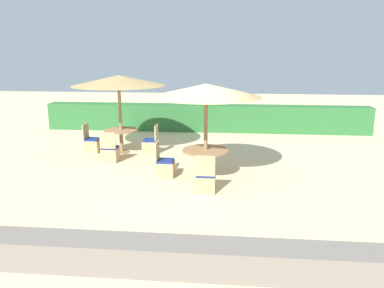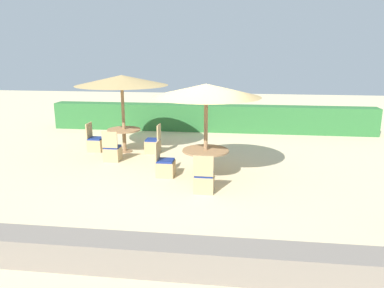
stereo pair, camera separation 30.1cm
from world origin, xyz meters
name	(u,v)px [view 1 (the left image)]	position (x,y,z in m)	size (l,w,h in m)	color
ground_plane	(190,185)	(0.00, 0.00, 0.00)	(40.00, 40.00, 0.00)	beige
hedge_row	(205,118)	(0.00, 6.40, 0.54)	(13.00, 0.70, 1.07)	#2D6B33
stone_border	(165,256)	(0.00, -3.66, 0.24)	(10.00, 0.56, 0.47)	slate
parasol_center	(206,91)	(0.35, 0.66, 2.25)	(2.73, 2.73, 2.42)	#93704C
round_table_center	(206,155)	(0.35, 0.66, 0.61)	(1.20, 1.20, 0.74)	#93704C
patio_chair_center_west	(165,167)	(-0.72, 0.63, 0.26)	(0.46, 0.46, 0.93)	tan
patio_chair_center_south	(205,181)	(0.40, -0.37, 0.26)	(0.46, 0.46, 0.93)	tan
parasol_back_left	(119,81)	(-2.51, 2.86, 2.30)	(2.91, 2.91, 2.47)	#93704C
round_table_back_left	(121,134)	(-2.51, 2.86, 0.59)	(1.07, 1.07, 0.75)	#93704C
patio_chair_back_left_south	(110,153)	(-2.55, 1.81, 0.26)	(0.46, 0.46, 0.93)	tan
patio_chair_back_left_east	(151,145)	(-1.54, 2.85, 0.26)	(0.46, 0.46, 0.93)	tan
patio_chair_back_left_west	(92,144)	(-3.47, 2.81, 0.26)	(0.46, 0.46, 0.93)	tan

